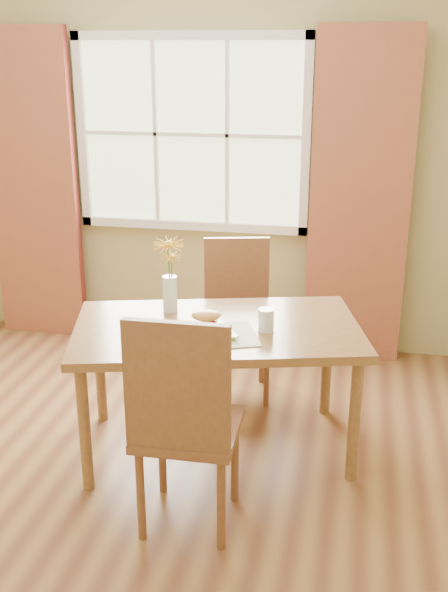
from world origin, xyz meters
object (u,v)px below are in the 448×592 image
Objects in this scene: chair_near at (184,418)px; flower_vase at (170,269)px; dining_table at (217,339)px; croissant_sandwich at (206,322)px; water_glass at (266,321)px; chair_far at (237,311)px.

flower_vase is at bearing 107.58° from chair_near.
dining_table is 9.65× the size of croissant_sandwich.
croissant_sandwich is at bearing -158.68° from water_glass.
chair_far is 0.80m from water_glass.
chair_near is 0.76m from water_glass.
chair_near reaches higher than croissant_sandwich.
water_glass is at bearing 69.10° from chair_near.
chair_far is (-0.02, 0.70, -0.11)m from dining_table.
chair_far is at bearing 63.25° from flower_vase.
dining_table is 13.65× the size of water_glass.
chair_far is 0.87m from croissant_sandwich.
chair_near is 0.62m from croissant_sandwich.
chair_near is at bearing -102.59° from chair_far.
chair_near is 6.30× the size of croissant_sandwich.
croissant_sandwich is 0.30m from water_glass.
water_glass is (0.25, 0.69, 0.19)m from chair_near.
chair_far is 8.14× the size of water_glass.
chair_far is 0.74m from flower_vase.
water_glass is at bearing -82.65° from chair_far.
flower_vase is (-0.27, -0.54, 0.42)m from chair_far.
water_glass is at bearing 10.20° from croissant_sandwich.
flower_vase is (-0.26, 0.29, 0.17)m from croissant_sandwich.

